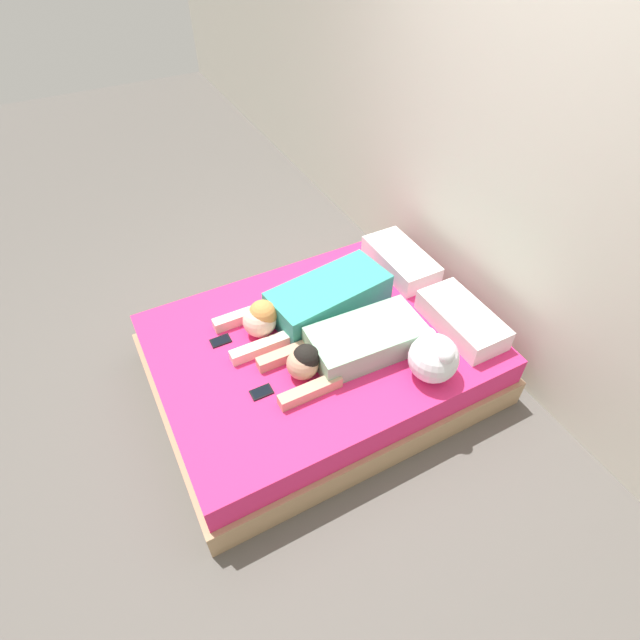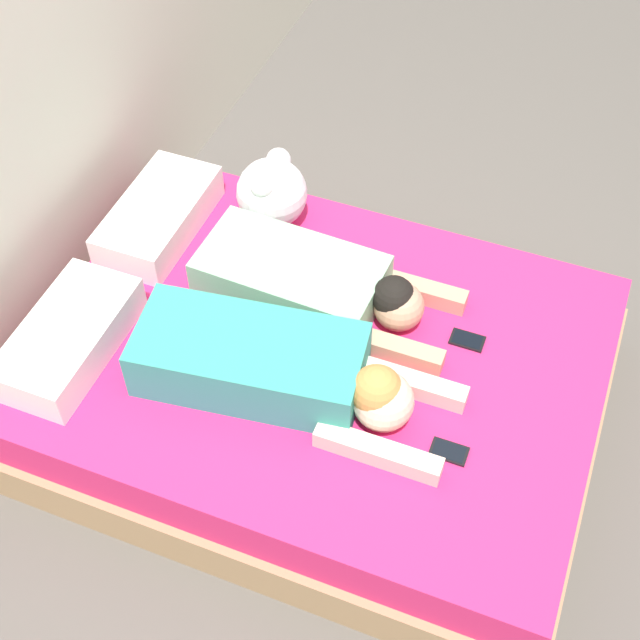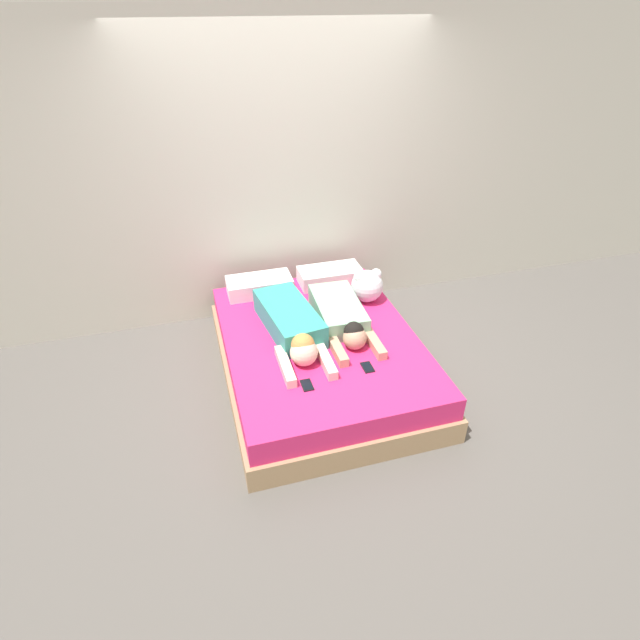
# 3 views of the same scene
# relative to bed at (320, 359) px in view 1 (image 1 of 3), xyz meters

# --- Properties ---
(ground_plane) EXTENTS (12.00, 12.00, 0.00)m
(ground_plane) POSITION_rel_bed_xyz_m (0.00, 0.00, -0.19)
(ground_plane) COLOR #5B5651
(wall_back) EXTENTS (12.00, 0.06, 2.60)m
(wall_back) POSITION_rel_bed_xyz_m (0.00, 1.16, 1.11)
(wall_back) COLOR beige
(wall_back) RESTS_ON ground_plane
(bed) EXTENTS (1.52, 2.02, 0.39)m
(bed) POSITION_rel_bed_xyz_m (0.00, 0.00, 0.00)
(bed) COLOR tan
(bed) RESTS_ON ground_plane
(pillow_head_left) EXTENTS (0.57, 0.29, 0.14)m
(pillow_head_left) POSITION_rel_bed_xyz_m (-0.33, 0.81, 0.27)
(pillow_head_left) COLOR white
(pillow_head_left) RESTS_ON bed
(pillow_head_right) EXTENTS (0.57, 0.29, 0.14)m
(pillow_head_right) POSITION_rel_bed_xyz_m (0.33, 0.81, 0.27)
(pillow_head_right) COLOR white
(pillow_head_right) RESTS_ON bed
(person_left) EXTENTS (0.45, 1.12, 0.23)m
(person_left) POSITION_rel_bed_xyz_m (-0.21, 0.05, 0.30)
(person_left) COLOR teal
(person_left) RESTS_ON bed
(person_right) EXTENTS (0.38, 0.96, 0.21)m
(person_right) POSITION_rel_bed_xyz_m (0.21, 0.09, 0.28)
(person_right) COLOR #8CBF99
(person_right) RESTS_ON bed
(cell_phone_left) EXTENTS (0.07, 0.12, 0.01)m
(cell_phone_left) POSITION_rel_bed_xyz_m (-0.25, -0.54, 0.20)
(cell_phone_left) COLOR black
(cell_phone_left) RESTS_ON bed
(cell_phone_right) EXTENTS (0.07, 0.12, 0.01)m
(cell_phone_right) POSITION_rel_bed_xyz_m (0.22, -0.48, 0.20)
(cell_phone_right) COLOR black
(cell_phone_right) RESTS_ON bed
(plush_toy) EXTENTS (0.28, 0.28, 0.29)m
(plush_toy) POSITION_rel_bed_xyz_m (0.54, 0.41, 0.34)
(plush_toy) COLOR white
(plush_toy) RESTS_ON bed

